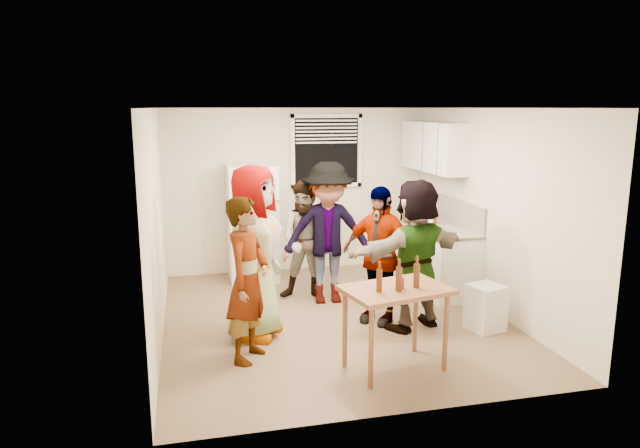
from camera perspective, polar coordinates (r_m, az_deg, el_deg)
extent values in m
cube|color=white|center=(8.41, -6.78, 0.14)|extent=(0.70, 0.70, 1.70)
cube|color=white|center=(8.45, 10.65, -2.85)|extent=(0.60, 2.20, 0.86)
cube|color=#B9B199|center=(8.35, 10.77, 0.14)|extent=(0.64, 2.22, 0.04)
cube|color=beige|center=(8.43, 12.59, 1.56)|extent=(0.03, 2.20, 0.36)
cube|color=white|center=(8.44, 11.30, 7.58)|extent=(0.34, 1.60, 0.70)
cylinder|color=white|center=(8.16, 11.21, 0.00)|extent=(0.12, 0.12, 0.26)
cylinder|color=black|center=(9.26, 8.57, 1.47)|extent=(0.08, 0.08, 0.33)
cylinder|color=#47230C|center=(7.91, 11.39, -0.36)|extent=(0.05, 0.05, 0.21)
cylinder|color=blue|center=(7.66, 10.94, -0.73)|extent=(0.08, 0.08, 0.11)
cube|color=gold|center=(8.78, 11.04, 1.38)|extent=(0.02, 0.20, 0.17)
cube|color=silver|center=(6.86, 16.22, -8.11)|extent=(0.43, 0.43, 0.52)
cylinder|color=#47230C|center=(5.36, 5.92, -6.73)|extent=(0.06, 0.06, 0.21)
cylinder|color=maroon|center=(5.49, 7.99, -6.36)|extent=(0.08, 0.08, 0.11)
imported|color=gray|center=(6.55, -6.45, -10.99)|extent=(2.13, 1.75, 0.61)
imported|color=#141933|center=(6.01, -7.06, -13.16)|extent=(1.74, 1.37, 0.40)
imported|color=brown|center=(7.69, -1.19, -7.45)|extent=(1.25, 1.75, 0.60)
imported|color=#3D3D42|center=(7.58, 0.79, -7.72)|extent=(1.34, 1.93, 0.68)
imported|color=black|center=(6.95, 5.77, -9.63)|extent=(1.84, 1.82, 0.40)
imported|color=#F78F62|center=(6.83, 9.26, -10.11)|extent=(2.09, 2.17, 0.51)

